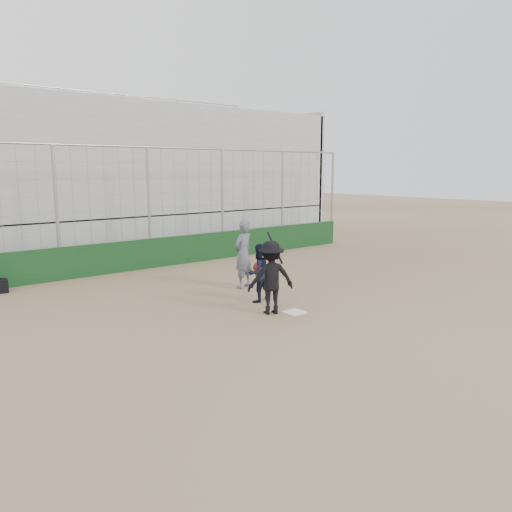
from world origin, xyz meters
TOP-DOWN VIEW (x-y plane):
  - ground at (0.00, 0.00)m, footprint 90.00×90.00m
  - home_plate at (0.00, 0.00)m, footprint 0.44×0.44m
  - backstop at (0.00, 7.00)m, footprint 18.10×0.25m
  - bleachers at (0.00, 11.95)m, footprint 20.25×6.70m
  - batter_at_plate at (-0.44, 0.33)m, footprint 1.25×1.00m
  - catcher_crouched at (-0.01, 1.30)m, footprint 0.80×0.67m
  - umpire at (0.62, 2.72)m, footprint 0.80×0.63m

SIDE VIEW (x-z plane):
  - ground at x=0.00m, z-range 0.00..0.00m
  - home_plate at x=0.00m, z-range 0.00..0.02m
  - catcher_crouched at x=-0.01m, z-range 0.00..1.01m
  - batter_at_plate at x=-0.44m, z-range -0.08..1.77m
  - umpire at x=0.62m, z-range 0.00..1.72m
  - backstop at x=0.00m, z-range -1.06..2.98m
  - bleachers at x=0.00m, z-range -0.57..6.41m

